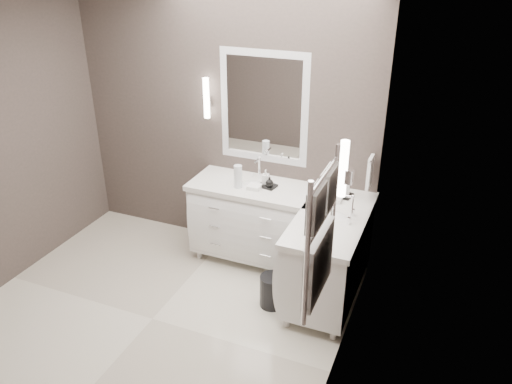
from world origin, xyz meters
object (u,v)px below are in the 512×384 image
at_px(vanity_right, 329,252).
at_px(towel_ladder, 320,242).
at_px(vanity_back, 253,217).
at_px(waste_bin, 272,291).

height_order(vanity_right, towel_ladder, towel_ladder).
relative_size(vanity_back, towel_ladder, 1.38).
relative_size(towel_ladder, waste_bin, 2.92).
bearing_deg(waste_bin, vanity_right, 36.82).
height_order(vanity_back, vanity_right, same).
distance_m(towel_ladder, waste_bin, 1.71).
bearing_deg(waste_bin, towel_ladder, -56.48).
xyz_separation_m(vanity_back, vanity_right, (0.88, -0.33, 0.00)).
bearing_deg(vanity_back, waste_bin, -55.02).
bearing_deg(vanity_back, towel_ladder, -55.90).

